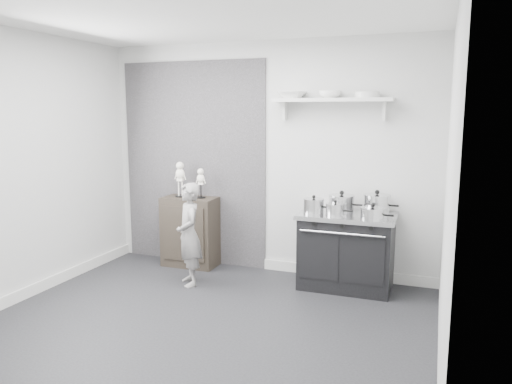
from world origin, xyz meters
TOP-DOWN VIEW (x-y plane):
  - ground at (0.00, 0.00)m, footprint 4.00×4.00m
  - room_shell at (-0.09, 0.15)m, footprint 4.02×3.62m
  - wall_shelf at (0.80, 1.68)m, footprint 1.30×0.26m
  - stove at (1.04, 1.48)m, footprint 1.02×0.64m
  - side_cabinet at (-0.92, 1.61)m, footprint 0.66×0.38m
  - child at (-0.60, 0.97)m, footprint 0.47×0.49m
  - pot_front_left at (0.69, 1.39)m, footprint 0.31×0.22m
  - pot_back_left at (0.95, 1.57)m, footprint 0.37×0.28m
  - pot_back_right at (1.32, 1.60)m, footprint 0.37×0.29m
  - pot_front_right at (1.32, 1.27)m, footprint 0.33×0.24m
  - pot_front_center at (0.93, 1.35)m, footprint 0.29×0.20m
  - skeleton_full at (-1.05, 1.61)m, footprint 0.14×0.09m
  - skeleton_torso at (-0.77, 1.61)m, footprint 0.12×0.07m
  - bowl_large at (0.35, 1.67)m, footprint 0.31×0.31m
  - bowl_small at (0.78, 1.67)m, footprint 0.24×0.24m
  - plate_stack at (1.17, 1.67)m, footprint 0.26×0.26m

SIDE VIEW (x-z plane):
  - ground at x=0.00m, z-range 0.00..0.00m
  - stove at x=1.04m, z-range 0.00..0.82m
  - side_cabinet at x=-0.92m, z-range 0.00..0.86m
  - child at x=-0.60m, z-range 0.00..1.14m
  - pot_front_right at x=1.32m, z-range 0.80..0.97m
  - pot_front_center at x=0.93m, z-range 0.80..0.97m
  - pot_front_left at x=0.69m, z-range 0.80..1.00m
  - pot_back_left at x=0.95m, z-range 0.80..1.03m
  - pot_back_right at x=1.32m, z-range 0.80..1.05m
  - skeleton_torso at x=-0.77m, z-range 0.86..1.27m
  - skeleton_full at x=-1.05m, z-range 0.86..1.36m
  - room_shell at x=-0.09m, z-range 0.28..2.99m
  - wall_shelf at x=0.80m, z-range 1.89..2.13m
  - plate_stack at x=1.17m, z-range 2.04..2.10m
  - bowl_small at x=0.78m, z-range 2.04..2.12m
  - bowl_large at x=0.35m, z-range 2.04..2.12m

